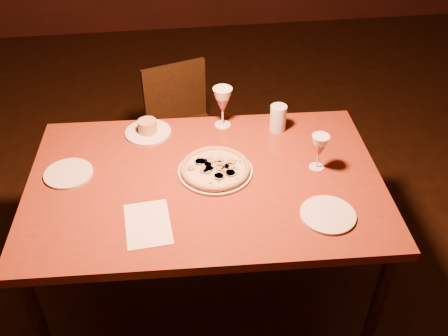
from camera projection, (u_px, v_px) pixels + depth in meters
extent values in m
plane|color=black|center=(247.00, 294.00, 2.61)|extent=(7.00, 7.00, 0.00)
cube|color=maroon|center=(205.00, 183.00, 2.11)|extent=(1.54, 1.03, 0.04)
cylinder|color=black|center=(43.00, 334.00, 2.00)|extent=(0.05, 0.05, 0.76)
cylinder|color=black|center=(75.00, 196.00, 2.64)|extent=(0.05, 0.05, 0.76)
cylinder|color=black|center=(375.00, 311.00, 2.08)|extent=(0.05, 0.05, 0.76)
cylinder|color=black|center=(327.00, 183.00, 2.73)|extent=(0.05, 0.05, 0.76)
cube|color=black|center=(188.00, 136.00, 3.01)|extent=(0.49, 0.49, 0.04)
cube|color=black|center=(175.00, 93.00, 3.01)|extent=(0.38, 0.14, 0.37)
cylinder|color=black|center=(175.00, 186.00, 2.98)|extent=(0.03, 0.03, 0.40)
cylinder|color=black|center=(157.00, 157.00, 3.20)|extent=(0.03, 0.03, 0.40)
cylinder|color=black|center=(223.00, 172.00, 3.08)|extent=(0.03, 0.03, 0.40)
cylinder|color=black|center=(202.00, 145.00, 3.31)|extent=(0.03, 0.03, 0.40)
cylinder|color=silver|center=(215.00, 171.00, 2.13)|extent=(0.32, 0.32, 0.01)
cylinder|color=#CBB68C|center=(215.00, 169.00, 2.13)|extent=(0.29, 0.29, 0.01)
torus|color=tan|center=(215.00, 168.00, 2.12)|extent=(0.30, 0.30, 0.02)
cylinder|color=silver|center=(148.00, 132.00, 2.36)|extent=(0.22, 0.22, 0.01)
cylinder|color=tan|center=(147.00, 126.00, 2.34)|extent=(0.09, 0.09, 0.06)
cylinder|color=silver|center=(278.00, 118.00, 2.35)|extent=(0.08, 0.08, 0.13)
cylinder|color=silver|center=(68.00, 173.00, 2.12)|extent=(0.21, 0.21, 0.01)
cylinder|color=silver|center=(328.00, 215.00, 1.92)|extent=(0.21, 0.21, 0.01)
cube|color=silver|center=(148.00, 224.00, 1.89)|extent=(0.19, 0.26, 0.00)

